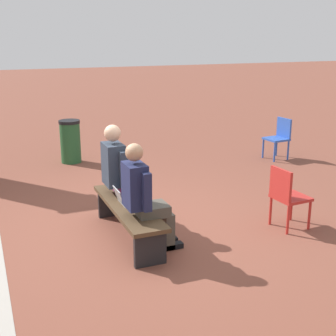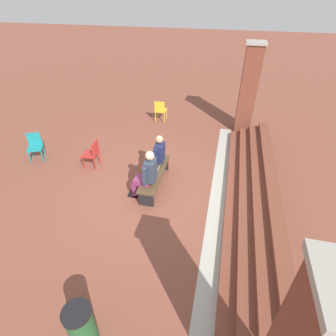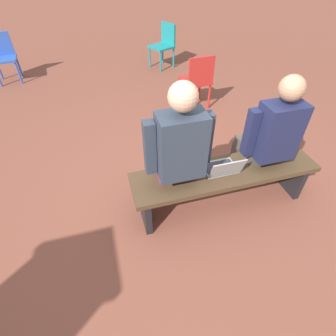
{
  "view_description": "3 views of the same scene",
  "coord_description": "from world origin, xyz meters",
  "views": [
    {
      "loc": [
        -5.53,
        1.67,
        2.53
      ],
      "look_at": [
        -0.61,
        -0.35,
        0.99
      ],
      "focal_mm": 50.0,
      "sensor_mm": 36.0,
      "label": 1
    },
    {
      "loc": [
        5.14,
        1.67,
        4.59
      ],
      "look_at": [
        0.06,
        0.49,
        0.87
      ],
      "focal_mm": 28.0,
      "sensor_mm": 36.0,
      "label": 2
    },
    {
      "loc": [
        0.8,
        1.67,
        2.09
      ],
      "look_at": [
        0.34,
        0.09,
        0.66
      ],
      "focal_mm": 28.0,
      "sensor_mm": 36.0,
      "label": 3
    }
  ],
  "objects": [
    {
      "name": "person_adult",
      "position": [
        0.23,
        -0.02,
        0.74
      ],
      "size": [
        0.57,
        0.72,
        1.39
      ],
      "color": "#7F2D5B",
      "rests_on": "ground"
    },
    {
      "name": "brick_pillar_left_of_steps",
      "position": [
        -4.27,
        2.35,
        1.54
      ],
      "size": [
        0.64,
        0.64,
        3.07
      ],
      "color": "brown",
      "rests_on": "ground"
    },
    {
      "name": "person_student",
      "position": [
        -0.65,
        -0.02,
        0.71
      ],
      "size": [
        0.54,
        0.68,
        1.33
      ],
      "color": "#4C473D",
      "rests_on": "ground"
    },
    {
      "name": "plastic_chair_far_right",
      "position": [
        -0.73,
        -3.92,
        0.48
      ],
      "size": [
        0.56,
        0.56,
        0.84
      ],
      "color": "teal",
      "rests_on": "ground"
    },
    {
      "name": "bench",
      "position": [
        -0.24,
        0.05,
        0.35
      ],
      "size": [
        1.8,
        0.44,
        0.45
      ],
      "color": "#4C3823",
      "rests_on": "ground"
    },
    {
      "name": "plastic_chair_far_left",
      "position": [
        -0.73,
        -1.99,
        0.48
      ],
      "size": [
        0.45,
        0.45,
        0.84
      ],
      "color": "red",
      "rests_on": "ground"
    },
    {
      "name": "laptop",
      "position": [
        -0.19,
        0.06,
        0.5
      ],
      "size": [
        0.32,
        0.29,
        0.21
      ],
      "color": "#9EA0A5",
      "rests_on": "bench"
    },
    {
      "name": "concrete_strip",
      "position": [
        -0.24,
        1.77,
        0.0
      ],
      "size": [
        7.75,
        0.4,
        0.01
      ],
      "primitive_type": "cube",
      "color": "#A8A399",
      "rests_on": "ground"
    },
    {
      "name": "plastic_chair_near_bench_right",
      "position": [
        -4.28,
        -0.84,
        0.48
      ],
      "size": [
        0.42,
        0.42,
        0.84
      ],
      "color": "gold",
      "rests_on": "ground"
    },
    {
      "name": "brick_steps",
      "position": [
        -0.24,
        2.72,
        0.22
      ],
      "size": [
        6.95,
        1.2,
        0.6
      ],
      "color": "brown",
      "rests_on": "ground"
    },
    {
      "name": "litter_bin",
      "position": [
        3.69,
        0.02,
        0.43
      ],
      "size": [
        0.42,
        0.42,
        0.86
      ],
      "color": "#23562D",
      "rests_on": "ground"
    },
    {
      "name": "ground_plane",
      "position": [
        0.0,
        0.0,
        0.0
      ],
      "size": [
        60.0,
        60.0,
        0.0
      ],
      "primitive_type": "plane",
      "color": "brown"
    }
  ]
}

